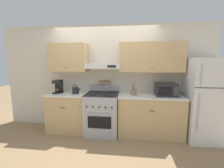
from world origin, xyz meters
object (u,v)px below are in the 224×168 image
Objects in this scene: stove_range at (102,113)px; coffee_maker at (58,86)px; tea_kettle at (75,90)px; utensil_crock at (133,92)px; refrigerator at (205,100)px; microwave at (166,90)px.

stove_range is 3.47× the size of coffee_maker.
tea_kettle is 1.35m from utensil_crock.
refrigerator is 5.56× the size of coffee_maker.
coffee_maker is at bearing 176.02° from tea_kettle.
microwave is 1.64× the size of utensil_crock.
microwave is at bearing 1.66° from stove_range.
coffee_maker is (-1.08, 0.05, 0.60)m from stove_range.
utensil_crock is (0.71, 0.02, 0.51)m from stove_range.
stove_range is 4.99× the size of tea_kettle.
stove_range is at bearing -2.86° from coffee_maker.
tea_kettle is at bearing -3.98° from coffee_maker.
refrigerator is 3.83× the size of microwave.
tea_kettle is at bearing 177.91° from stove_range.
utensil_crock reaches higher than microwave.
refrigerator reaches higher than microwave.
tea_kettle is 0.48× the size of microwave.
coffee_maker is 1.79m from utensil_crock.
stove_range is at bearing -178.34° from microwave.
stove_range is 1.54m from microwave.
microwave is (1.42, 0.04, 0.58)m from stove_range.
utensil_crock is at bearing 0.00° from tea_kettle.
utensil_crock is at bearing 1.89° from stove_range.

